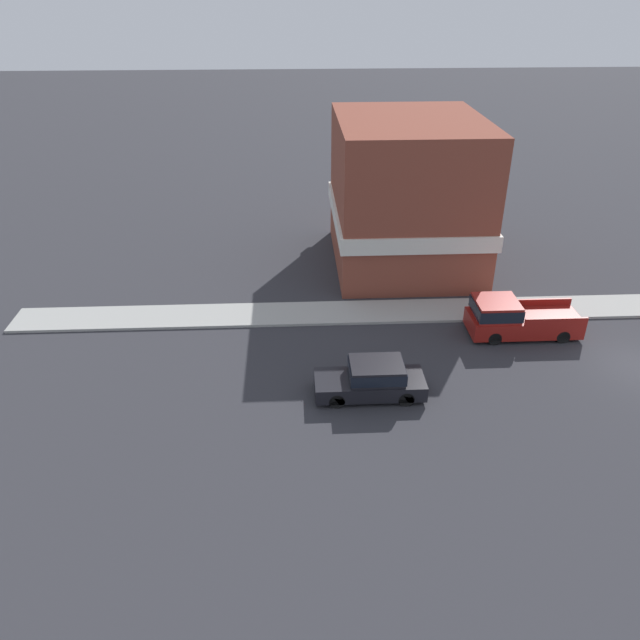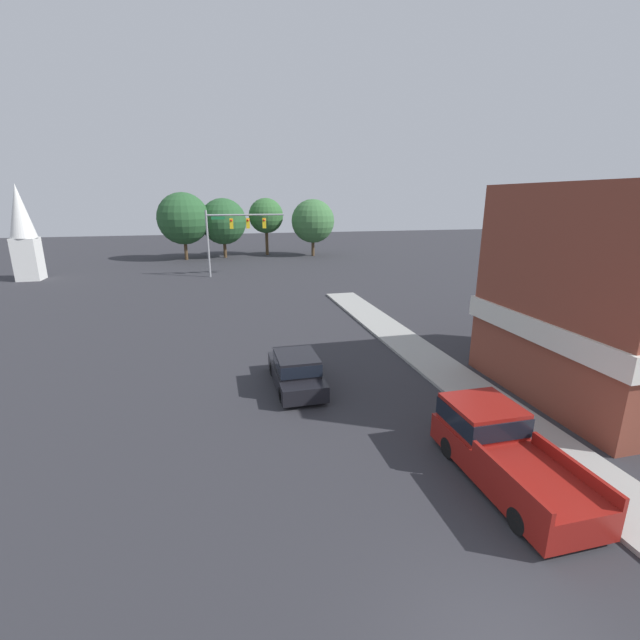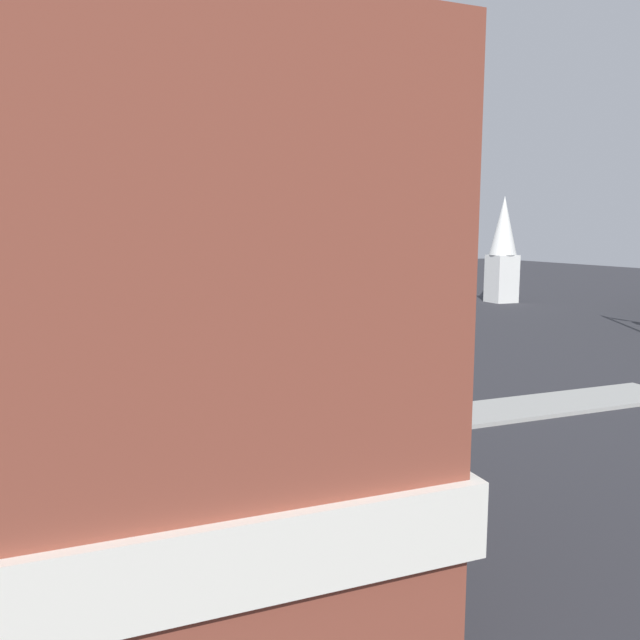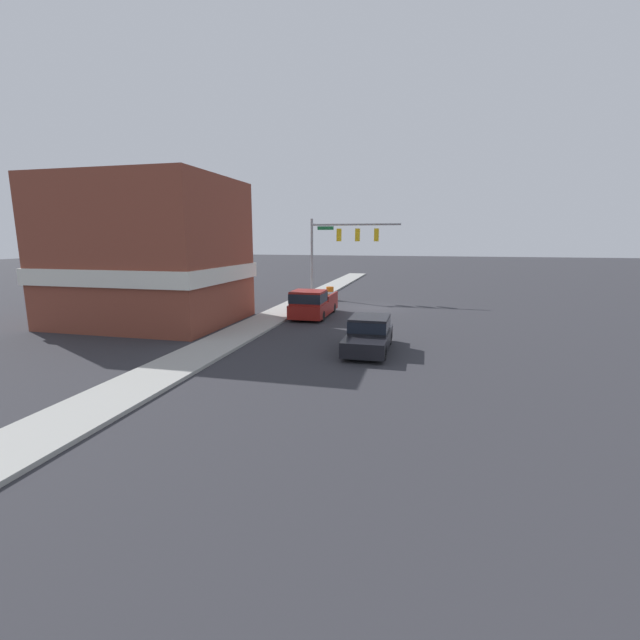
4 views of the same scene
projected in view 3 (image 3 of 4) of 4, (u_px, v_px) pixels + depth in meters
The scene contains 3 objects.
car_lead at pixel (178, 371), 24.72m from camera, with size 1.86×4.60×1.56m.
corner_brick_building at pixel (76, 364), 10.15m from camera, with size 10.36×8.57×8.57m.
church_steeple at pixel (503, 247), 55.34m from camera, with size 2.41×2.41×9.41m.
Camera 3 is at (23.14, 8.94, 6.30)m, focal length 35.00 mm.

